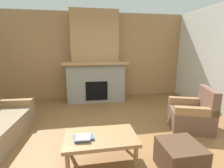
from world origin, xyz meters
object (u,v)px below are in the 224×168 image
at_px(armchair, 192,114).
at_px(coffee_table, 101,139).
at_px(fireplace, 95,63).
at_px(ottoman, 180,157).

xyz_separation_m(armchair, coffee_table, (-1.97, -0.78, 0.08)).
bearing_deg(coffee_table, fireplace, 87.20).
xyz_separation_m(fireplace, armchair, (1.82, -2.25, -0.87)).
height_order(armchair, coffee_table, armchair).
bearing_deg(armchair, fireplace, 129.00).
relative_size(coffee_table, ottoman, 1.92).
distance_m(armchair, ottoman, 1.45).
relative_size(fireplace, coffee_table, 2.70).
height_order(coffee_table, ottoman, coffee_table).
bearing_deg(ottoman, armchair, 49.19).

